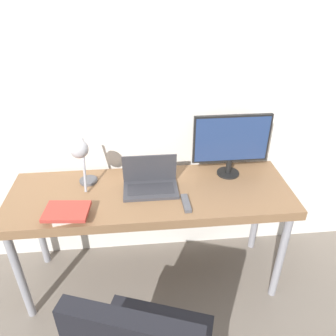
% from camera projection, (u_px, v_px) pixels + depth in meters
% --- Properties ---
extents(ground_plane, '(12.00, 12.00, 0.00)m').
position_uv_depth(ground_plane, '(156.00, 311.00, 2.18)').
color(ground_plane, '#70665B').
extents(wall_back, '(8.00, 0.05, 2.60)m').
position_uv_depth(wall_back, '(146.00, 90.00, 2.05)').
color(wall_back, silver).
rests_on(wall_back, ground_plane).
extents(desk, '(1.75, 0.58, 0.77)m').
position_uv_depth(desk, '(151.00, 200.00, 2.06)').
color(desk, brown).
rests_on(desk, ground_plane).
extents(laptop, '(0.34, 0.20, 0.22)m').
position_uv_depth(laptop, '(150.00, 183.00, 2.03)').
color(laptop, '#38383D').
rests_on(laptop, desk).
extents(monitor, '(0.49, 0.15, 0.42)m').
position_uv_depth(monitor, '(231.00, 142.00, 2.08)').
color(monitor, black).
rests_on(monitor, desk).
extents(desk_lamp, '(0.11, 0.25, 0.37)m').
position_uv_depth(desk_lamp, '(81.00, 155.00, 1.89)').
color(desk_lamp, '#4C4C51').
rests_on(desk_lamp, desk).
extents(book_stack, '(0.25, 0.20, 0.06)m').
position_uv_depth(book_stack, '(67.00, 212.00, 1.80)').
color(book_stack, silver).
rests_on(book_stack, desk).
extents(tv_remote, '(0.04, 0.16, 0.02)m').
position_uv_depth(tv_remote, '(186.00, 203.00, 1.91)').
color(tv_remote, '#4C4C51').
rests_on(tv_remote, desk).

